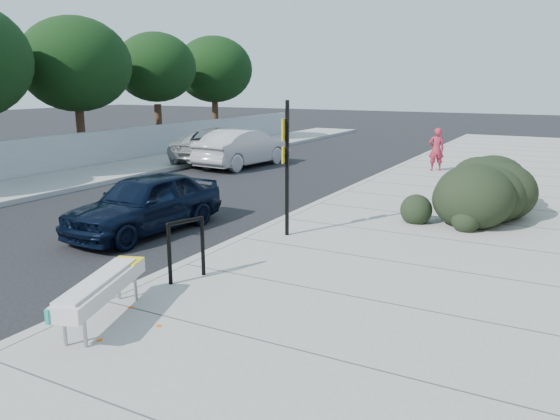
{
  "coord_description": "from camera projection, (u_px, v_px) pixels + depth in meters",
  "views": [
    {
      "loc": [
        6.21,
        -7.66,
        3.44
      ],
      "look_at": [
        1.24,
        1.54,
        1.0
      ],
      "focal_mm": 35.0,
      "sensor_mm": 36.0,
      "label": 1
    }
  ],
  "objects": [
    {
      "name": "ground",
      "position": [
        183.0,
        271.0,
        10.21
      ],
      "size": [
        120.0,
        120.0,
        0.0
      ],
      "primitive_type": "plane",
      "color": "black",
      "rests_on": "ground"
    },
    {
      "name": "sidewalk_near",
      "position": [
        531.0,
        241.0,
        11.89
      ],
      "size": [
        11.2,
        50.0,
        0.15
      ],
      "primitive_type": "cube",
      "color": "gray",
      "rests_on": "ground"
    },
    {
      "name": "sidewalk_far",
      "position": [
        55.0,
        183.0,
        18.88
      ],
      "size": [
        3.0,
        50.0,
        0.15
      ],
      "primitive_type": "cube",
      "color": "gray",
      "rests_on": "ground"
    },
    {
      "name": "curb_near",
      "position": [
        301.0,
        212.0,
        14.48
      ],
      "size": [
        0.22,
        50.0,
        0.17
      ],
      "primitive_type": "cube",
      "color": "#9E9E99",
      "rests_on": "ground"
    },
    {
      "name": "curb_far",
      "position": [
        86.0,
        186.0,
        18.18
      ],
      "size": [
        0.22,
        50.0,
        0.17
      ],
      "primitive_type": "cube",
      "color": "#9E9E99",
      "rests_on": "ground"
    },
    {
      "name": "far_wall",
      "position": [
        20.0,
        160.0,
        19.51
      ],
      "size": [
        0.3,
        40.0,
        1.5
      ],
      "primitive_type": "cube",
      "color": "#9E9E99",
      "rests_on": "ground"
    },
    {
      "name": "tree_far_d",
      "position": [
        76.0,
        65.0,
        22.76
      ],
      "size": [
        4.6,
        4.6,
        6.16
      ],
      "color": "#332114",
      "rests_on": "ground"
    },
    {
      "name": "tree_far_e",
      "position": [
        156.0,
        68.0,
        27.04
      ],
      "size": [
        4.0,
        4.0,
        5.9
      ],
      "color": "#332114",
      "rests_on": "ground"
    },
    {
      "name": "tree_far_f",
      "position": [
        214.0,
        70.0,
        31.33
      ],
      "size": [
        4.4,
        4.4,
        6.07
      ],
      "color": "#332114",
      "rests_on": "ground"
    },
    {
      "name": "bench",
      "position": [
        102.0,
        288.0,
        7.63
      ],
      "size": [
        1.08,
        2.11,
        0.63
      ],
      "rotation": [
        0.0,
        0.0,
        0.34
      ],
      "color": "gray",
      "rests_on": "sidewalk_near"
    },
    {
      "name": "bike_rack",
      "position": [
        186.0,
        243.0,
        9.22
      ],
      "size": [
        0.29,
        0.7,
        1.07
      ],
      "rotation": [
        0.0,
        0.0,
        -0.34
      ],
      "color": "black",
      "rests_on": "sidewalk_near"
    },
    {
      "name": "sign_post",
      "position": [
        286.0,
        161.0,
        11.74
      ],
      "size": [
        0.13,
        0.34,
        2.94
      ],
      "rotation": [
        0.0,
        0.0,
        0.14
      ],
      "color": "black",
      "rests_on": "sidewalk_near"
    },
    {
      "name": "hedge",
      "position": [
        473.0,
        181.0,
        14.14
      ],
      "size": [
        2.54,
        4.52,
        1.63
      ],
      "primitive_type": "ellipsoid",
      "rotation": [
        0.0,
        0.0,
        0.09
      ],
      "color": "black",
      "rests_on": "sidewalk_near"
    },
    {
      "name": "sedan_navy",
      "position": [
        145.0,
        203.0,
        12.76
      ],
      "size": [
        1.89,
        4.21,
        1.41
      ],
      "primitive_type": "imported",
      "rotation": [
        0.0,
        0.0,
        -0.06
      ],
      "color": "black",
      "rests_on": "ground"
    },
    {
      "name": "wagon_silver",
      "position": [
        243.0,
        148.0,
        22.84
      ],
      "size": [
        2.09,
        4.88,
        1.56
      ],
      "primitive_type": "imported",
      "rotation": [
        0.0,
        0.0,
        3.05
      ],
      "color": "#AAAAAF",
      "rests_on": "ground"
    },
    {
      "name": "suv_silver",
      "position": [
        223.0,
        145.0,
        24.13
      ],
      "size": [
        3.22,
        5.83,
        1.55
      ],
      "primitive_type": "imported",
      "rotation": [
        0.0,
        0.0,
        3.26
      ],
      "color": "gray",
      "rests_on": "ground"
    },
    {
      "name": "pedestrian",
      "position": [
        436.0,
        149.0,
        20.83
      ],
      "size": [
        0.7,
        0.61,
        1.63
      ],
      "primitive_type": "imported",
      "rotation": [
        0.0,
        0.0,
        3.59
      ],
      "color": "maroon",
      "rests_on": "sidewalk_near"
    }
  ]
}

